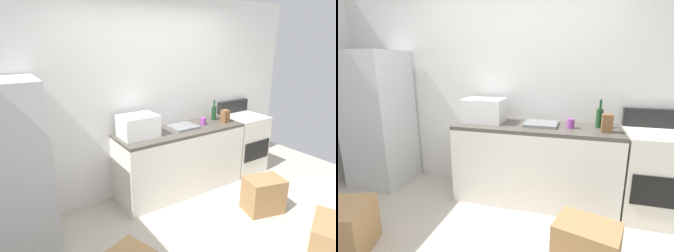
% 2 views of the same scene
% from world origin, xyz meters
% --- Properties ---
extents(ground_plane, '(6.00, 6.00, 0.00)m').
position_xyz_m(ground_plane, '(0.00, 0.00, 0.00)').
color(ground_plane, '#B2A899').
extents(wall_back, '(5.00, 0.10, 2.60)m').
position_xyz_m(wall_back, '(0.00, 1.55, 1.30)').
color(wall_back, silver).
rests_on(wall_back, ground_plane).
extents(kitchen_counter, '(1.80, 0.60, 0.90)m').
position_xyz_m(kitchen_counter, '(0.30, 1.20, 0.45)').
color(kitchen_counter, silver).
rests_on(kitchen_counter, ground_plane).
extents(refrigerator, '(0.68, 0.66, 1.72)m').
position_xyz_m(refrigerator, '(-1.75, 1.15, 0.86)').
color(refrigerator, silver).
rests_on(refrigerator, ground_plane).
extents(stove_oven, '(0.60, 0.61, 1.10)m').
position_xyz_m(stove_oven, '(1.52, 1.21, 0.47)').
color(stove_oven, silver).
rests_on(stove_oven, ground_plane).
extents(microwave, '(0.46, 0.34, 0.27)m').
position_xyz_m(microwave, '(-0.32, 1.24, 1.04)').
color(microwave, white).
rests_on(microwave, kitchen_counter).
extents(sink_basin, '(0.36, 0.32, 0.03)m').
position_xyz_m(sink_basin, '(0.35, 1.23, 0.92)').
color(sink_basin, slate).
rests_on(sink_basin, kitchen_counter).
extents(wine_bottle, '(0.07, 0.07, 0.30)m').
position_xyz_m(wine_bottle, '(0.96, 1.29, 1.01)').
color(wine_bottle, '#193F1E').
rests_on(wine_bottle, kitchen_counter).
extents(coffee_mug, '(0.08, 0.08, 0.10)m').
position_xyz_m(coffee_mug, '(0.67, 1.18, 0.95)').
color(coffee_mug, purple).
rests_on(coffee_mug, kitchen_counter).
extents(knife_block, '(0.10, 0.10, 0.18)m').
position_xyz_m(knife_block, '(1.02, 1.11, 0.99)').
color(knife_block, brown).
rests_on(knife_block, kitchen_counter).
extents(cardboard_box_medium, '(0.62, 0.52, 0.36)m').
position_xyz_m(cardboard_box_medium, '(0.79, -0.66, 0.18)').
color(cardboard_box_medium, olive).
rests_on(cardboard_box_medium, ground_plane).
extents(cardboard_box_small, '(0.52, 0.43, 0.44)m').
position_xyz_m(cardboard_box_small, '(0.85, 0.20, 0.22)').
color(cardboard_box_small, olive).
rests_on(cardboard_box_small, ground_plane).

